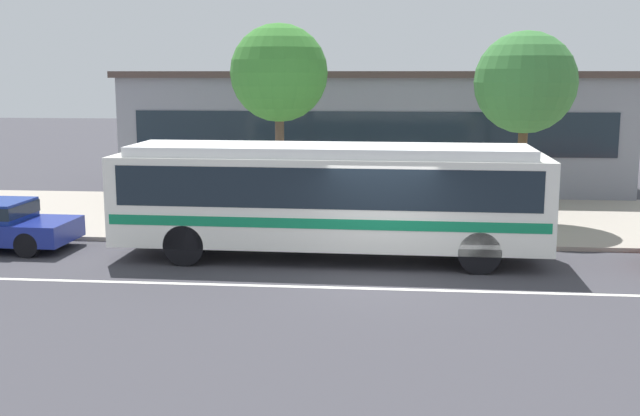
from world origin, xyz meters
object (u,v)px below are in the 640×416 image
(pedestrian_waiting_near_sign, at_px, (428,203))
(bus_stop_sign, at_px, (526,181))
(transit_bus, at_px, (330,193))
(street_tree_mid_block, at_px, (525,83))
(street_tree_near_stop, at_px, (279,74))

(pedestrian_waiting_near_sign, distance_m, bus_stop_sign, 2.63)
(transit_bus, height_order, street_tree_mid_block, street_tree_mid_block)
(street_tree_near_stop, relative_size, street_tree_mid_block, 1.04)
(pedestrian_waiting_near_sign, xyz_separation_m, street_tree_mid_block, (2.91, 2.98, 3.16))
(bus_stop_sign, relative_size, street_tree_near_stop, 0.43)
(pedestrian_waiting_near_sign, bearing_deg, street_tree_near_stop, 146.30)
(street_tree_near_stop, bearing_deg, street_tree_mid_block, 0.09)
(pedestrian_waiting_near_sign, relative_size, street_tree_near_stop, 0.29)
(pedestrian_waiting_near_sign, height_order, street_tree_near_stop, street_tree_near_stop)
(bus_stop_sign, xyz_separation_m, street_tree_near_stop, (-7.01, 2.93, 2.80))
(pedestrian_waiting_near_sign, height_order, bus_stop_sign, bus_stop_sign)
(street_tree_near_stop, height_order, street_tree_mid_block, street_tree_near_stop)
(bus_stop_sign, distance_m, street_tree_near_stop, 8.10)
(transit_bus, distance_m, pedestrian_waiting_near_sign, 3.12)
(pedestrian_waiting_near_sign, xyz_separation_m, street_tree_near_stop, (-4.45, 2.97, 3.43))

